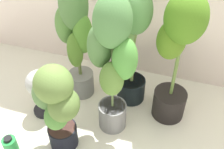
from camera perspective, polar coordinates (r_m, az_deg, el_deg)
name	(u,v)px	position (r m, az deg, el deg)	size (l,w,h in m)	color
ground_plane	(107,142)	(1.90, -1.08, -14.53)	(8.00, 8.00, 0.00)	silver
potted_plant_back_right	(177,53)	(1.75, 13.90, 4.65)	(0.33, 0.28, 0.99)	black
potted_plant_back_center	(130,40)	(1.86, 4.03, 7.58)	(0.39, 0.32, 0.95)	black
potted_plant_front_left	(57,104)	(1.63, -11.93, -6.22)	(0.35, 0.28, 0.67)	black
potted_plant_center	(112,60)	(1.58, 0.05, 3.08)	(0.35, 0.32, 1.03)	slate
potted_plant_back_left	(76,37)	(1.92, -7.88, 8.08)	(0.34, 0.28, 0.98)	gray
floor_fan	(40,86)	(1.97, -15.39, -2.36)	(0.26, 0.26, 0.39)	black
nutrient_bottle	(12,148)	(1.88, -20.96, -14.68)	(0.09, 0.09, 0.20)	#23883C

